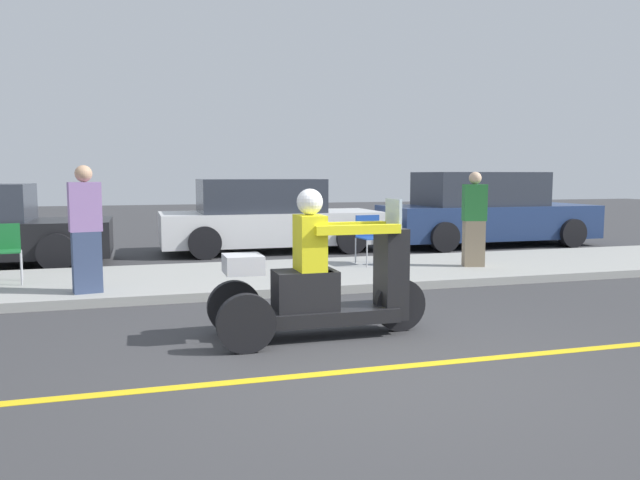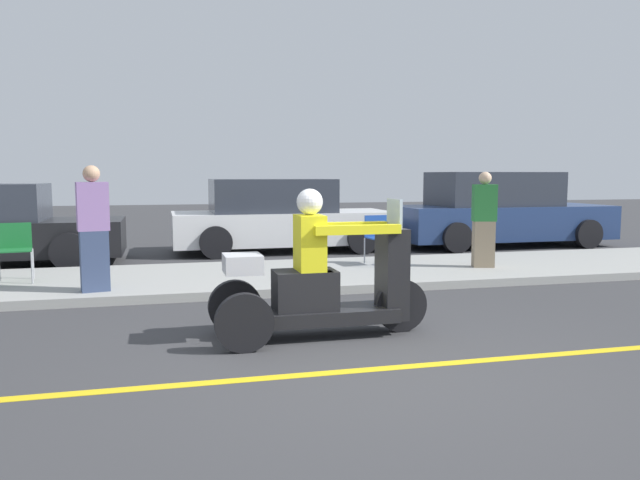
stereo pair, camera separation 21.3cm
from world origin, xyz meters
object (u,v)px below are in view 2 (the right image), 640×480
Objects in this scene: motorcycle_trike at (322,285)px; spectator_near_curb at (484,221)px; folding_chair_curbside at (380,234)px; parked_car_lot_center at (499,212)px; spectator_far_back at (94,231)px; folding_chair_set_back at (15,246)px; parked_car_lot_right at (279,217)px.

spectator_near_curb is (3.55, 3.17, 0.34)m from motorcycle_trike.
motorcycle_trike is 4.77m from spectator_near_curb.
parked_car_lot_center is at bearing 36.17° from folding_chair_curbside.
parked_car_lot_center reaches higher than folding_chair_curbside.
spectator_far_back is 1.98× the size of folding_chair_set_back.
motorcycle_trike is 2.71× the size of folding_chair_set_back.
parked_car_lot_right reaches higher than folding_chair_set_back.
folding_chair_set_back is (-3.56, 3.60, 0.10)m from motorcycle_trike.
parked_car_lot_right reaches higher than motorcycle_trike.
folding_chair_set_back is at bearing 136.89° from spectator_far_back.
folding_chair_curbside is 0.18× the size of parked_car_lot_right.
spectator_far_back reaches higher than spectator_near_curb.
parked_car_lot_right is at bearing 54.02° from spectator_far_back.
spectator_near_curb reaches higher than motorcycle_trike.
folding_chair_set_back is at bearing -176.83° from folding_chair_curbside.
spectator_near_curb is 4.68m from parked_car_lot_right.
spectator_near_curb is 1.89× the size of folding_chair_curbside.
spectator_far_back is at bearing -162.34° from folding_chair_curbside.
motorcycle_trike is 3.48m from spectator_far_back.
motorcycle_trike is 1.43× the size of spectator_near_curb.
parked_car_lot_right is (4.45, 3.42, 0.10)m from folding_chair_set_back.
parked_car_lot_right is (-1.13, 3.11, 0.10)m from folding_chair_curbside.
parked_car_lot_center is at bearing 56.50° from spectator_near_curb.
parked_car_lot_right is at bearing 124.62° from spectator_near_curb.
parked_car_lot_right is (-2.66, 3.85, -0.15)m from spectator_near_curb.
spectator_near_curb is 1.89× the size of folding_chair_set_back.
spectator_far_back is 5.58m from parked_car_lot_right.
parked_car_lot_center is (9.49, 3.17, 0.16)m from folding_chair_set_back.
parked_car_lot_right reaches higher than folding_chair_curbside.
spectator_near_curb is 0.34× the size of parked_car_lot_right.
motorcycle_trike is at bearing -97.20° from parked_car_lot_right.
parked_car_lot_center is (3.92, 2.86, 0.16)m from folding_chair_curbside.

